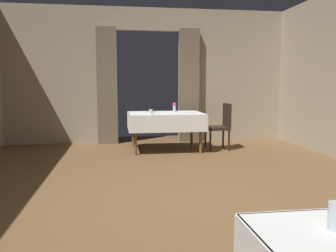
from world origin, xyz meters
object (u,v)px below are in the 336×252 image
dining_table_mid (165,118)px  glass_mid_d (151,112)px  chair_mid_right (221,124)px  flower_vase_mid (174,107)px  plate_mid_c (152,112)px  plate_mid_b (189,113)px

dining_table_mid → glass_mid_d: (-0.33, -0.36, 0.15)m
chair_mid_right → flower_vase_mid: 1.01m
chair_mid_right → plate_mid_c: size_ratio=4.32×
chair_mid_right → plate_mid_c: chair_mid_right is taller
glass_mid_d → flower_vase_mid: bearing=45.8°
chair_mid_right → plate_mid_b: (-0.67, -0.04, 0.24)m
flower_vase_mid → plate_mid_b: 0.40m
plate_mid_b → chair_mid_right: bearing=3.2°
chair_mid_right → plate_mid_b: 0.72m
dining_table_mid → plate_mid_c: bearing=141.1°
plate_mid_b → flower_vase_mid: bearing=128.8°
glass_mid_d → dining_table_mid: bearing=47.6°
plate_mid_c → glass_mid_d: 0.57m
plate_mid_b → glass_mid_d: size_ratio=2.36×
chair_mid_right → flower_vase_mid: bearing=163.8°
flower_vase_mid → glass_mid_d: (-0.54, -0.55, -0.05)m
flower_vase_mid → plate_mid_b: (0.24, -0.30, -0.10)m
dining_table_mid → chair_mid_right: (1.13, -0.07, -0.14)m
flower_vase_mid → glass_mid_d: 0.77m
chair_mid_right → plate_mid_c: (-1.38, 0.28, 0.24)m
plate_mid_b → glass_mid_d: 0.82m
dining_table_mid → flower_vase_mid: (0.21, 0.19, 0.20)m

